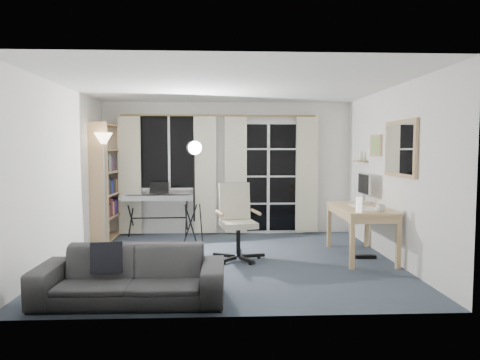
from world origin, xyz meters
The scene contains 17 objects.
floor centered at (0.00, 0.00, -0.01)m, with size 4.50×4.00×0.02m, color #323A49.
window centered at (-1.05, 1.97, 1.50)m, with size 1.20×0.08×1.40m.
french_door centered at (0.75, 1.97, 1.03)m, with size 1.32×0.09×2.11m.
curtains centered at (-0.14, 1.88, 1.09)m, with size 3.60×0.07×2.13m.
bookshelf centered at (-2.13, 1.58, 0.94)m, with size 0.34×0.93×1.99m.
torchiere_lamp centered at (-1.99, 1.10, 1.45)m, with size 0.36×0.36×1.81m.
keyboard_piano centered at (-1.21, 1.70, 0.69)m, with size 1.26×0.63×0.90m.
studio_light centered at (-0.54, 0.96, 1.38)m, with size 0.36×0.37×1.72m.
office_chair centered at (0.10, 0.17, 0.63)m, with size 0.74×0.72×1.07m.
desk centered at (1.88, 0.14, 0.64)m, with size 0.70×1.37×0.73m.
monitor centered at (2.08, 0.59, 1.00)m, with size 0.18×0.52×0.45m.
desk_clutter centered at (1.82, -0.08, 0.57)m, with size 0.44×0.82×0.92m.
mug centered at (1.98, -0.36, 0.78)m, with size 0.12×0.09×0.12m, color silver.
wall_mirror centered at (2.22, -0.35, 1.55)m, with size 0.04×0.94×0.74m.
framed_print centered at (2.23, 0.55, 1.60)m, with size 0.03×0.42×0.32m.
wall_shelf centered at (2.16, 1.05, 1.41)m, with size 0.16×0.30×0.18m.
sofa centered at (-1.03, -1.55, 0.37)m, with size 1.87×0.57×0.73m.
Camera 1 is at (-0.11, -5.83, 1.53)m, focal length 32.00 mm.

